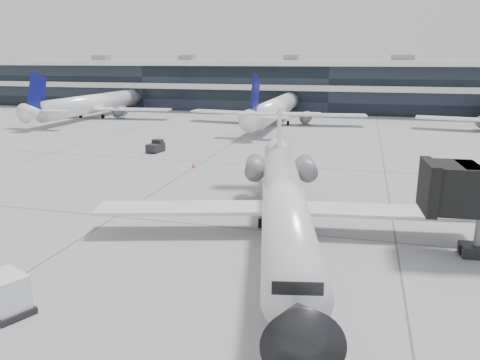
# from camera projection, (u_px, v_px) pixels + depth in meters

# --- Properties ---
(ground) EXTENTS (220.00, 220.00, 0.00)m
(ground) POSITION_uv_depth(u_px,v_px,m) (245.00, 229.00, 32.50)
(ground) COLOR gray
(ground) RESTS_ON ground
(terminal) EXTENTS (170.00, 22.00, 10.00)m
(terminal) POSITION_uv_depth(u_px,v_px,m) (332.00, 88.00, 107.99)
(terminal) COLOR black
(terminal) RESTS_ON ground
(bg_jet_left) EXTENTS (32.00, 40.00, 9.60)m
(bg_jet_left) POSITION_uv_depth(u_px,v_px,m) (97.00, 117.00, 95.10)
(bg_jet_left) COLOR white
(bg_jet_left) RESTS_ON ground
(bg_jet_center) EXTENTS (32.00, 40.00, 9.60)m
(bg_jet_center) POSITION_uv_depth(u_px,v_px,m) (276.00, 123.00, 85.95)
(bg_jet_center) COLOR white
(bg_jet_center) RESTS_ON ground
(regional_jet) EXTENTS (25.14, 31.33, 7.28)m
(regional_jet) POSITION_uv_depth(u_px,v_px,m) (284.00, 199.00, 30.91)
(regional_jet) COLOR white
(regional_jet) RESTS_ON ground
(cargo_uld) EXTENTS (2.77, 2.47, 1.86)m
(cargo_uld) POSITION_uv_depth(u_px,v_px,m) (6.00, 294.00, 21.51)
(cargo_uld) COLOR black
(cargo_uld) RESTS_ON ground
(traffic_cone) EXTENTS (0.44, 0.44, 0.59)m
(traffic_cone) POSITION_uv_depth(u_px,v_px,m) (193.00, 165.00, 50.70)
(traffic_cone) COLOR orange
(traffic_cone) RESTS_ON ground
(far_tug) EXTENTS (1.76, 2.60, 1.55)m
(far_tug) POSITION_uv_depth(u_px,v_px,m) (156.00, 147.00, 59.16)
(far_tug) COLOR black
(far_tug) RESTS_ON ground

